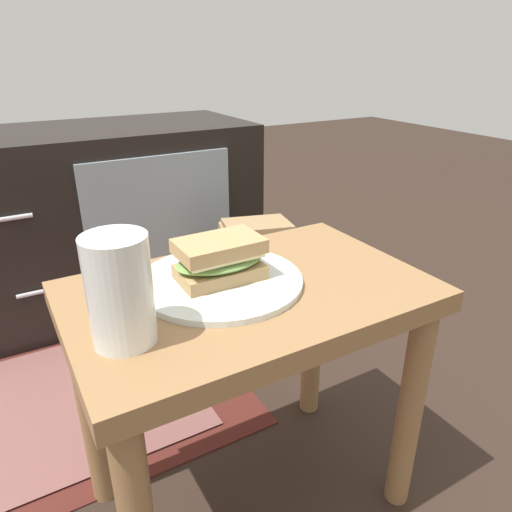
% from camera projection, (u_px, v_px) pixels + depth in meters
% --- Properties ---
extents(ground_plane, '(8.00, 8.00, 0.00)m').
position_uv_depth(ground_plane, '(250.00, 494.00, 0.93)').
color(ground_plane, '#2D2119').
extents(side_table, '(0.56, 0.36, 0.46)m').
position_uv_depth(side_table, '(249.00, 336.00, 0.78)').
color(side_table, olive).
rests_on(side_table, ground).
extents(tv_cabinet, '(0.96, 0.46, 0.58)m').
position_uv_depth(tv_cabinet, '(105.00, 218.00, 1.56)').
color(tv_cabinet, black).
rests_on(tv_cabinet, ground).
extents(plate, '(0.26, 0.26, 0.01)m').
position_uv_depth(plate, '(220.00, 281.00, 0.75)').
color(plate, silver).
rests_on(plate, side_table).
extents(sandwich_front, '(0.14, 0.09, 0.07)m').
position_uv_depth(sandwich_front, '(219.00, 259.00, 0.74)').
color(sandwich_front, tan).
rests_on(sandwich_front, plate).
extents(beer_glass, '(0.08, 0.08, 0.14)m').
position_uv_depth(beer_glass, '(120.00, 291.00, 0.58)').
color(beer_glass, silver).
rests_on(beer_glass, side_table).
extents(paper_bag, '(0.22, 0.21, 0.38)m').
position_uv_depth(paper_bag, '(257.00, 286.00, 1.34)').
color(paper_bag, tan).
rests_on(paper_bag, ground).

